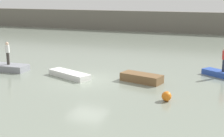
{
  "coord_description": "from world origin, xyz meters",
  "views": [
    {
      "loc": [
        8.84,
        -18.86,
        5.67
      ],
      "look_at": [
        1.32,
        1.22,
        0.63
      ],
      "focal_mm": 51.24,
      "sensor_mm": 36.0,
      "label": 1
    }
  ],
  "objects_px": {
    "person_white_shirt": "(8,52)",
    "mooring_buoy": "(167,96)",
    "rowboat_grey": "(9,68)",
    "rowboat_brown": "(142,78)",
    "rowboat_blue": "(223,74)",
    "rowboat_white": "(69,74)",
    "person_red_shirt": "(224,58)"
  },
  "relations": [
    {
      "from": "rowboat_white",
      "to": "rowboat_grey",
      "type": "bearing_deg",
      "value": -159.13
    },
    {
      "from": "rowboat_grey",
      "to": "rowboat_brown",
      "type": "distance_m",
      "value": 10.26
    },
    {
      "from": "rowboat_blue",
      "to": "person_red_shirt",
      "type": "height_order",
      "value": "person_red_shirt"
    },
    {
      "from": "rowboat_white",
      "to": "rowboat_brown",
      "type": "distance_m",
      "value": 5.07
    },
    {
      "from": "person_white_shirt",
      "to": "person_red_shirt",
      "type": "xyz_separation_m",
      "value": [
        15.24,
        3.64,
        -0.1
      ]
    },
    {
      "from": "rowboat_white",
      "to": "person_white_shirt",
      "type": "bearing_deg",
      "value": -159.13
    },
    {
      "from": "rowboat_grey",
      "to": "rowboat_brown",
      "type": "xyz_separation_m",
      "value": [
        10.25,
        0.43,
        0.04
      ]
    },
    {
      "from": "rowboat_brown",
      "to": "person_white_shirt",
      "type": "xyz_separation_m",
      "value": [
        -10.25,
        -0.43,
        1.16
      ]
    },
    {
      "from": "rowboat_brown",
      "to": "rowboat_blue",
      "type": "relative_size",
      "value": 0.91
    },
    {
      "from": "mooring_buoy",
      "to": "person_white_shirt",
      "type": "bearing_deg",
      "value": 167.29
    },
    {
      "from": "rowboat_brown",
      "to": "rowboat_grey",
      "type": "bearing_deg",
      "value": -163.31
    },
    {
      "from": "rowboat_blue",
      "to": "person_red_shirt",
      "type": "relative_size",
      "value": 1.77
    },
    {
      "from": "rowboat_grey",
      "to": "rowboat_blue",
      "type": "relative_size",
      "value": 0.96
    },
    {
      "from": "mooring_buoy",
      "to": "rowboat_grey",
      "type": "bearing_deg",
      "value": 167.29
    },
    {
      "from": "rowboat_blue",
      "to": "person_red_shirt",
      "type": "distance_m",
      "value": 1.14
    },
    {
      "from": "rowboat_grey",
      "to": "rowboat_brown",
      "type": "height_order",
      "value": "rowboat_brown"
    },
    {
      "from": "rowboat_grey",
      "to": "rowboat_white",
      "type": "relative_size",
      "value": 0.85
    },
    {
      "from": "person_red_shirt",
      "to": "mooring_buoy",
      "type": "relative_size",
      "value": 3.15
    },
    {
      "from": "rowboat_blue",
      "to": "mooring_buoy",
      "type": "xyz_separation_m",
      "value": [
        -2.7,
        -6.47,
        0.08
      ]
    },
    {
      "from": "rowboat_white",
      "to": "person_white_shirt",
      "type": "height_order",
      "value": "person_white_shirt"
    },
    {
      "from": "rowboat_grey",
      "to": "rowboat_white",
      "type": "bearing_deg",
      "value": -3.56
    },
    {
      "from": "mooring_buoy",
      "to": "rowboat_blue",
      "type": "bearing_deg",
      "value": 67.35
    },
    {
      "from": "rowboat_blue",
      "to": "person_red_shirt",
      "type": "xyz_separation_m",
      "value": [
        0.0,
        0.0,
        1.14
      ]
    },
    {
      "from": "rowboat_white",
      "to": "mooring_buoy",
      "type": "xyz_separation_m",
      "value": [
        7.33,
        -2.67,
        0.08
      ]
    },
    {
      "from": "person_white_shirt",
      "to": "person_red_shirt",
      "type": "distance_m",
      "value": 15.67
    },
    {
      "from": "rowboat_grey",
      "to": "person_red_shirt",
      "type": "xyz_separation_m",
      "value": [
        15.24,
        3.64,
        1.09
      ]
    },
    {
      "from": "rowboat_blue",
      "to": "person_white_shirt",
      "type": "xyz_separation_m",
      "value": [
        -15.24,
        -3.64,
        1.24
      ]
    },
    {
      "from": "person_red_shirt",
      "to": "mooring_buoy",
      "type": "bearing_deg",
      "value": -112.65
    },
    {
      "from": "rowboat_brown",
      "to": "rowboat_blue",
      "type": "xyz_separation_m",
      "value": [
        5.0,
        3.21,
        -0.08
      ]
    },
    {
      "from": "person_white_shirt",
      "to": "mooring_buoy",
      "type": "relative_size",
      "value": 3.18
    },
    {
      "from": "rowboat_blue",
      "to": "mooring_buoy",
      "type": "relative_size",
      "value": 5.58
    },
    {
      "from": "rowboat_blue",
      "to": "rowboat_white",
      "type": "bearing_deg",
      "value": -125.51
    }
  ]
}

